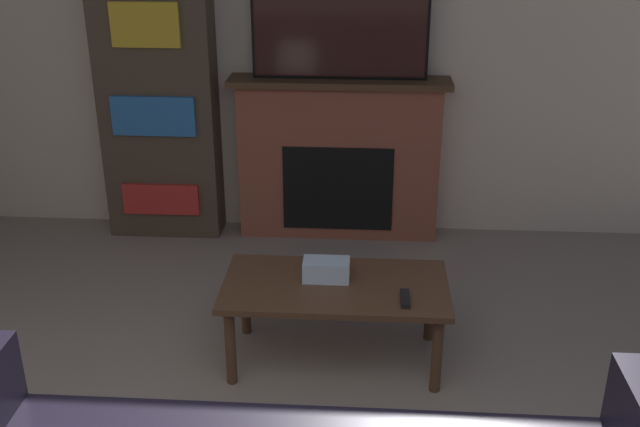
# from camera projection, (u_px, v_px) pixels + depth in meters

# --- Properties ---
(wall_back) EXTENTS (5.63, 0.06, 2.70)m
(wall_back) POSITION_uv_depth(u_px,v_px,m) (326.00, 25.00, 4.64)
(wall_back) COLOR beige
(wall_back) RESTS_ON ground_plane
(fireplace) EXTENTS (1.38, 0.28, 1.05)m
(fireplace) POSITION_uv_depth(u_px,v_px,m) (339.00, 158.00, 4.83)
(fireplace) COLOR brown
(fireplace) RESTS_ON ground_plane
(tv) EXTENTS (1.07, 0.03, 0.59)m
(tv) POSITION_uv_depth(u_px,v_px,m) (340.00, 30.00, 4.48)
(tv) COLOR black
(tv) RESTS_ON fireplace
(coffee_table) EXTENTS (1.06, 0.55, 0.42)m
(coffee_table) POSITION_uv_depth(u_px,v_px,m) (335.00, 294.00, 3.54)
(coffee_table) COLOR brown
(coffee_table) RESTS_ON ground_plane
(tissue_box) EXTENTS (0.22, 0.12, 0.10)m
(tissue_box) POSITION_uv_depth(u_px,v_px,m) (326.00, 270.00, 3.54)
(tissue_box) COLOR silver
(tissue_box) RESTS_ON coffee_table
(remote_control) EXTENTS (0.04, 0.15, 0.02)m
(remote_control) POSITION_uv_depth(u_px,v_px,m) (405.00, 299.00, 3.37)
(remote_control) COLOR black
(remote_control) RESTS_ON coffee_table
(bookshelf) EXTENTS (0.73, 0.29, 1.67)m
(bookshelf) POSITION_uv_depth(u_px,v_px,m) (159.00, 110.00, 4.76)
(bookshelf) COLOR #4C3D2D
(bookshelf) RESTS_ON ground_plane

